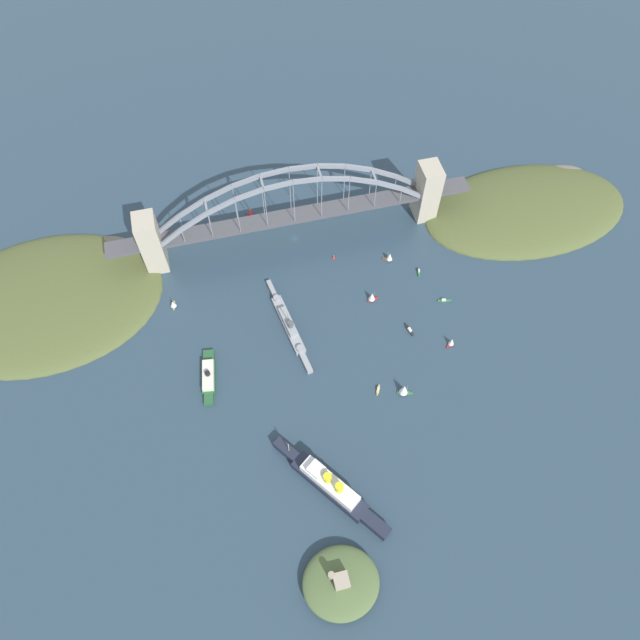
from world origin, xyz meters
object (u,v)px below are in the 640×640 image
object	(u,v)px
ocean_liner	(330,486)
small_boat_6	(444,300)
fort_island_mid_harbor	(341,583)
small_boat_1	(404,389)
naval_cruiser	(289,325)
seaplane_taxiing_near_bridge	(251,215)
small_boat_2	(372,297)
small_boat_5	(409,330)
small_boat_0	(419,272)
harbor_arch_bridge	(293,215)
small_boat_7	(173,304)
small_boat_4	(452,342)
small_boat_3	(389,257)
harbor_ferry_steamer	(209,376)
channel_marker_buoy	(334,257)
small_boat_8	(378,390)

from	to	relation	value
ocean_liner	small_boat_6	world-z (taller)	ocean_liner
fort_island_mid_harbor	small_boat_1	size ratio (longest dim) A/B	3.64
naval_cruiser	seaplane_taxiing_near_bridge	distance (m)	103.77
ocean_liner	small_boat_2	world-z (taller)	ocean_liner
seaplane_taxiing_near_bridge	small_boat_5	size ratio (longest dim) A/B	0.86
small_boat_0	small_boat_2	size ratio (longest dim) A/B	0.77
harbor_arch_bridge	small_boat_7	distance (m)	104.97
fort_island_mid_harbor	small_boat_4	bearing A→B (deg)	-131.24
ocean_liner	small_boat_0	bearing A→B (deg)	-126.64
small_boat_2	small_boat_5	xyz separation A→B (m)	(-17.61, 29.65, -3.58)
fort_island_mid_harbor	seaplane_taxiing_near_bridge	xyz separation A→B (m)	(-0.42, -267.83, -2.55)
small_boat_0	small_boat_7	xyz separation A→B (m)	(174.37, -12.99, 2.51)
fort_island_mid_harbor	small_boat_3	distance (m)	221.83
harbor_arch_bridge	naval_cruiser	size ratio (longest dim) A/B	3.39
naval_cruiser	small_boat_0	bearing A→B (deg)	-167.54
ocean_liner	naval_cruiser	xyz separation A→B (m)	(-0.23, -113.27, -2.80)
ocean_liner	seaplane_taxiing_near_bridge	world-z (taller)	ocean_liner
harbor_ferry_steamer	small_boat_7	size ratio (longest dim) A/B	5.31
small_boat_2	small_boat_7	bearing A→B (deg)	-11.68
fort_island_mid_harbor	small_boat_2	size ratio (longest dim) A/B	4.45
ocean_liner	small_boat_0	xyz separation A→B (m)	(-100.78, -135.49, -4.81)
fort_island_mid_harbor	channel_marker_buoy	xyz separation A→B (m)	(-52.00, -214.03, -3.69)
ocean_liner	small_boat_1	distance (m)	76.76
fort_island_mid_harbor	small_boat_3	world-z (taller)	fort_island_mid_harbor
naval_cruiser	harbor_ferry_steamer	size ratio (longest dim) A/B	1.97
small_boat_6	harbor_ferry_steamer	bearing A→B (deg)	6.71
harbor_ferry_steamer	small_boat_8	size ratio (longest dim) A/B	5.58
fort_island_mid_harbor	small_boat_1	bearing A→B (deg)	-124.41
seaplane_taxiing_near_bridge	small_boat_4	size ratio (longest dim) A/B	1.18
small_boat_0	small_boat_2	xyz separation A→B (m)	(39.73, 14.83, 3.45)
harbor_ferry_steamer	small_boat_0	bearing A→B (deg)	-163.37
naval_cruiser	small_boat_3	xyz separation A→B (m)	(-83.13, -38.09, 1.12)
small_boat_8	small_boat_7	bearing A→B (deg)	-38.65
ocean_liner	seaplane_taxiing_near_bridge	xyz separation A→B (m)	(6.97, -216.79, -3.46)
harbor_ferry_steamer	small_boat_3	bearing A→B (deg)	-155.88
seaplane_taxiing_near_bridge	small_boat_2	bearing A→B (deg)	125.28
seaplane_taxiing_near_bridge	small_boat_1	xyz separation A→B (m)	(-67.16, 169.14, 3.00)
fort_island_mid_harbor	seaplane_taxiing_near_bridge	bearing A→B (deg)	-90.09
small_boat_0	channel_marker_buoy	distance (m)	62.54
ocean_liner	small_boat_3	distance (m)	172.81
ocean_liner	small_boat_1	xyz separation A→B (m)	(-60.19, -47.64, -0.47)
fort_island_mid_harbor	small_boat_7	world-z (taller)	fort_island_mid_harbor
harbor_arch_bridge	small_boat_4	size ratio (longest dim) A/B	33.90
small_boat_0	small_boat_3	bearing A→B (deg)	-42.35
ocean_liner	small_boat_5	size ratio (longest dim) A/B	6.74
small_boat_3	small_boat_0	bearing A→B (deg)	137.65
ocean_liner	small_boat_1	world-z (taller)	ocean_liner
small_boat_3	harbor_arch_bridge	bearing A→B (deg)	-30.70
small_boat_4	channel_marker_buoy	distance (m)	106.16
harbor_ferry_steamer	small_boat_0	distance (m)	165.67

